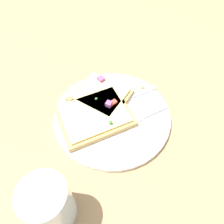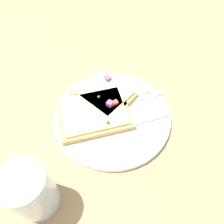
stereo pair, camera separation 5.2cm
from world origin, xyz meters
name	(u,v)px [view 1 (the left image)]	position (x,y,z in m)	size (l,w,h in m)	color
ground_plane	(112,117)	(0.00, 0.00, 0.00)	(4.00, 4.00, 0.00)	#9E7A51
plate	(112,116)	(0.00, 0.00, 0.01)	(0.28, 0.28, 0.01)	white
fork	(113,103)	(-0.03, 0.00, 0.01)	(0.13, 0.20, 0.01)	#B7B7BC
knife	(138,118)	(0.01, 0.06, 0.01)	(0.12, 0.17, 0.01)	#B7B7BC
pizza_slice_main	(94,115)	(0.01, -0.04, 0.02)	(0.19, 0.21, 0.03)	tan
pizza_slice_corner	(100,95)	(-0.05, -0.03, 0.02)	(0.16, 0.17, 0.03)	tan
crumb_scatter	(122,95)	(-0.06, 0.02, 0.02)	(0.06, 0.11, 0.01)	#B87B45
drinking_glass	(50,204)	(0.22, -0.09, 0.06)	(0.08, 0.08, 0.12)	silver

